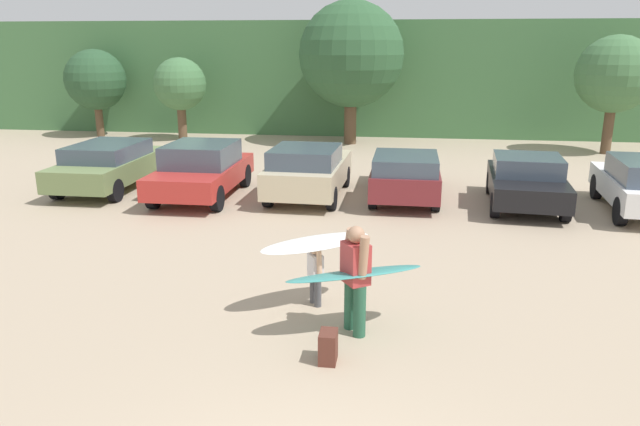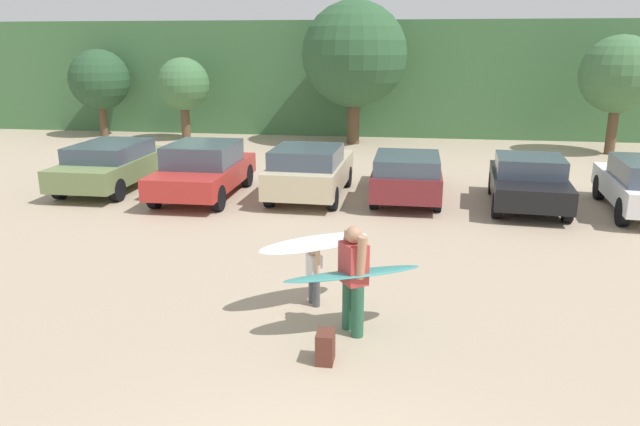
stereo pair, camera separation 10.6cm
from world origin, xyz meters
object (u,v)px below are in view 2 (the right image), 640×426
object	(u,v)px
parked_car_maroon	(407,173)
parked_car_black	(528,181)
surfboard_teal	(353,274)
surfboard_white	(315,243)
parked_car_olive_green	(112,164)
parked_car_champagne	(310,170)
parked_car_red	(203,169)
backpack_dropped	(325,347)
person_adult	(353,274)
person_child	(314,271)

from	to	relation	value
parked_car_maroon	parked_car_black	distance (m)	3.25
surfboard_teal	surfboard_white	xyz separation A→B (m)	(-0.70, 0.79, 0.19)
surfboard_white	parked_car_olive_green	bearing A→B (deg)	-81.90
parked_car_maroon	parked_car_black	xyz separation A→B (m)	(3.22, -0.47, -0.03)
parked_car_champagne	parked_car_black	bearing A→B (deg)	-89.76
parked_car_black	parked_car_maroon	bearing A→B (deg)	86.58
parked_car_red	surfboard_white	xyz separation A→B (m)	(4.31, -6.97, 0.33)
parked_car_black	surfboard_white	distance (m)	8.55
parked_car_olive_green	backpack_dropped	bearing A→B (deg)	-139.63
person_adult	surfboard_teal	size ratio (longest dim) A/B	0.77
parked_car_black	surfboard_teal	world-z (taller)	parked_car_black
person_adult	backpack_dropped	xyz separation A→B (m)	(-0.29, -0.94, -0.73)
parked_car_olive_green	person_adult	xyz separation A→B (m)	(8.09, -8.38, 0.20)
surfboard_white	backpack_dropped	size ratio (longest dim) A/B	4.26
parked_car_red	backpack_dropped	size ratio (longest dim) A/B	9.59
parked_car_red	parked_car_black	world-z (taller)	parked_car_red
parked_car_black	person_child	size ratio (longest dim) A/B	3.85
parked_car_black	parked_car_champagne	bearing A→B (deg)	93.25
parked_car_red	person_adult	distance (m)	9.26
surfboard_white	backpack_dropped	distance (m)	2.02
parked_car_red	backpack_dropped	distance (m)	9.94
surfboard_white	backpack_dropped	world-z (taller)	surfboard_white
parked_car_black	person_adult	bearing A→B (deg)	158.57
parked_car_maroon	person_child	xyz separation A→B (m)	(-1.47, -7.53, -0.15)
parked_car_black	parked_car_olive_green	bearing A→B (deg)	93.00
parked_car_champagne	surfboard_teal	world-z (taller)	parked_car_champagne
person_adult	person_child	world-z (taller)	person_adult
person_adult	surfboard_white	bearing A→B (deg)	-82.42
parked_car_black	person_adult	distance (m)	8.90
parked_car_champagne	surfboard_teal	bearing A→B (deg)	-164.27
parked_car_maroon	parked_car_champagne	bearing A→B (deg)	96.80
parked_car_olive_green	parked_car_champagne	distance (m)	6.10
parked_car_black	backpack_dropped	bearing A→B (deg)	159.49
parked_car_olive_green	surfboard_teal	distance (m)	11.63
parked_car_olive_green	backpack_dropped	xyz separation A→B (m)	(7.80, -9.32, -0.53)
parked_car_maroon	surfboard_white	world-z (taller)	parked_car_maroon
parked_car_black	surfboard_white	world-z (taller)	parked_car_black
surfboard_teal	backpack_dropped	distance (m)	1.24
person_child	surfboard_white	xyz separation A→B (m)	(0.03, -0.10, 0.54)
parked_car_red	parked_car_maroon	world-z (taller)	parked_car_red
person_adult	surfboard_teal	xyz separation A→B (m)	(-0.01, 0.02, -0.01)
backpack_dropped	person_adult	bearing A→B (deg)	72.93
parked_car_red	surfboard_teal	size ratio (longest dim) A/B	1.96
surfboard_teal	backpack_dropped	size ratio (longest dim) A/B	4.90
surfboard_white	parked_car_black	bearing A→B (deg)	-159.25
parked_car_maroon	surfboard_teal	bearing A→B (deg)	175.58
backpack_dropped	surfboard_white	bearing A→B (deg)	103.37
parked_car_red	backpack_dropped	bearing A→B (deg)	-151.41
surfboard_white	parked_car_maroon	bearing A→B (deg)	-136.89
parked_car_olive_green	parked_car_maroon	xyz separation A→B (m)	(8.83, 0.06, -0.01)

